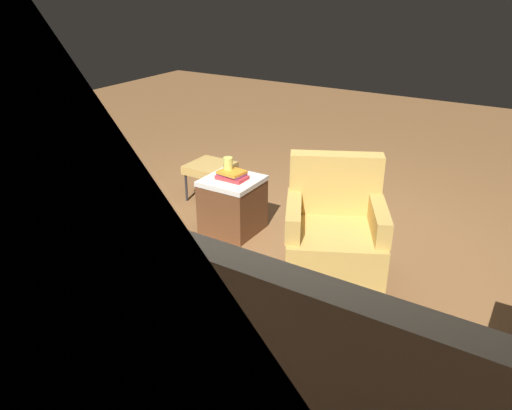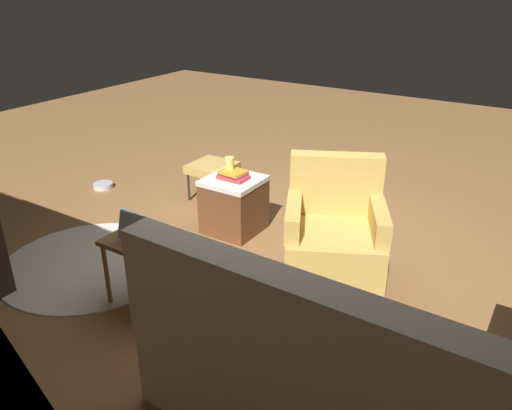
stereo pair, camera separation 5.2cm
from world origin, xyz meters
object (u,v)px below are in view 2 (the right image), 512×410
(armchair, at_px, (334,233))
(laptop, at_px, (146,235))
(laptop_desk, at_px, (152,247))
(yellow_mug, at_px, (229,163))
(tv_remote, at_px, (229,172))
(wicker_hamper, at_px, (234,205))
(couch, at_px, (342,384))
(pet_bowl_steel, at_px, (103,185))
(book_stack_hamper, at_px, (233,175))
(ottoman, at_px, (212,169))

(armchair, distance_m, laptop, 1.30)
(laptop_desk, xyz_separation_m, yellow_mug, (0.20, -1.16, 0.18))
(tv_remote, bearing_deg, wicker_hamper, 152.55)
(couch, xyz_separation_m, pet_bowl_steel, (3.34, -1.56, -0.30))
(yellow_mug, bearing_deg, pet_bowl_steel, -1.39)
(laptop, bearing_deg, book_stack_hamper, -82.83)
(wicker_hamper, xyz_separation_m, book_stack_hamper, (-0.00, 0.01, 0.27))
(yellow_mug, height_order, ottoman, yellow_mug)
(pet_bowl_steel, bearing_deg, yellow_mug, 178.61)
(book_stack_hamper, bearing_deg, ottoman, -39.01)
(armchair, height_order, tv_remote, armchair)
(book_stack_hamper, height_order, tv_remote, book_stack_hamper)
(couch, bearing_deg, yellow_mug, -41.97)
(laptop_desk, relative_size, book_stack_hamper, 2.28)
(yellow_mug, bearing_deg, tv_remote, -50.94)
(laptop_desk, bearing_deg, book_stack_hamper, -82.46)
(laptop_desk, xyz_separation_m, tv_remote, (0.26, -1.23, 0.07))
(armchair, height_order, ottoman, armchair)
(wicker_hamper, bearing_deg, tv_remote, -38.66)
(couch, bearing_deg, laptop, -12.18)
(laptop, relative_size, book_stack_hamper, 1.36)
(wicker_hamper, distance_m, book_stack_hamper, 0.28)
(laptop, distance_m, wicker_hamper, 1.23)
(pet_bowl_steel, bearing_deg, tv_remote, -179.00)
(wicker_hamper, height_order, yellow_mug, yellow_mug)
(couch, xyz_separation_m, laptop, (1.49, -0.32, 0.20))
(ottoman, bearing_deg, laptop, 113.64)
(armchair, bearing_deg, couch, 115.91)
(laptop, relative_size, yellow_mug, 3.34)
(laptop_desk, bearing_deg, laptop, 86.75)
(armchair, relative_size, laptop, 2.70)
(couch, xyz_separation_m, ottoman, (2.21, -1.96, -0.02))
(laptop_desk, distance_m, tv_remote, 1.25)
(wicker_hamper, distance_m, ottoman, 0.73)
(wicker_hamper, xyz_separation_m, ottoman, (0.57, -0.46, 0.07))
(laptop, bearing_deg, wicker_hamper, -82.66)
(wicker_hamper, bearing_deg, book_stack_hamper, 122.69)
(ottoman, bearing_deg, book_stack_hamper, 140.99)
(armchair, xyz_separation_m, book_stack_hamper, (1.02, -0.22, 0.15))
(book_stack_hamper, bearing_deg, tv_remote, -39.77)
(laptop, xyz_separation_m, book_stack_hamper, (0.15, -1.18, -0.01))
(couch, relative_size, yellow_mug, 19.19)
(wicker_hamper, height_order, ottoman, wicker_hamper)
(couch, distance_m, tv_remote, 2.37)
(laptop, relative_size, pet_bowl_steel, 1.67)
(book_stack_hamper, relative_size, yellow_mug, 2.46)
(couch, distance_m, armchair, 1.42)
(couch, relative_size, armchair, 2.13)
(couch, bearing_deg, laptop_desk, -13.71)
(wicker_hamper, relative_size, tv_remote, 3.00)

